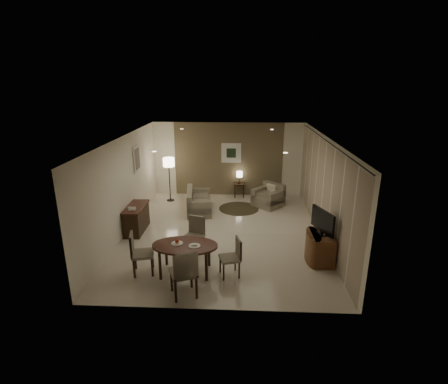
# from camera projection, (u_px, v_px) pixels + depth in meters

# --- Properties ---
(room_shell) EXTENTS (5.50, 7.00, 2.70)m
(room_shell) POSITION_uv_depth(u_px,v_px,m) (224.00, 183.00, 9.91)
(room_shell) COLOR beige
(room_shell) RESTS_ON ground
(taupe_accent) EXTENTS (3.96, 0.03, 2.70)m
(taupe_accent) POSITION_uv_depth(u_px,v_px,m) (228.00, 159.00, 12.84)
(taupe_accent) COLOR brown
(taupe_accent) RESTS_ON wall_back
(curtain_wall) EXTENTS (0.08, 6.70, 2.58)m
(curtain_wall) POSITION_uv_depth(u_px,v_px,m) (323.00, 190.00, 9.41)
(curtain_wall) COLOR #C0AE96
(curtain_wall) RESTS_ON wall_right
(curtain_rod) EXTENTS (0.03, 6.80, 0.03)m
(curtain_rod) POSITION_uv_depth(u_px,v_px,m) (327.00, 141.00, 9.01)
(curtain_rod) COLOR black
(curtain_rod) RESTS_ON wall_right
(art_back_frame) EXTENTS (0.72, 0.03, 0.72)m
(art_back_frame) POSITION_uv_depth(u_px,v_px,m) (231.00, 153.00, 12.74)
(art_back_frame) COLOR silver
(art_back_frame) RESTS_ON wall_back
(art_back_canvas) EXTENTS (0.34, 0.01, 0.34)m
(art_back_canvas) POSITION_uv_depth(u_px,v_px,m) (231.00, 153.00, 12.72)
(art_back_canvas) COLOR black
(art_back_canvas) RESTS_ON wall_back
(art_left_frame) EXTENTS (0.03, 0.60, 0.80)m
(art_left_frame) POSITION_uv_depth(u_px,v_px,m) (137.00, 159.00, 10.65)
(art_left_frame) COLOR silver
(art_left_frame) RESTS_ON wall_left
(art_left_canvas) EXTENTS (0.01, 0.46, 0.64)m
(art_left_canvas) POSITION_uv_depth(u_px,v_px,m) (137.00, 159.00, 10.65)
(art_left_canvas) COLOR gray
(art_left_canvas) RESTS_ON wall_left
(downlight_nl) EXTENTS (0.10, 0.10, 0.01)m
(downlight_nl) POSITION_uv_depth(u_px,v_px,m) (154.00, 152.00, 7.48)
(downlight_nl) COLOR white
(downlight_nl) RESTS_ON ceiling
(downlight_nr) EXTENTS (0.10, 0.10, 0.01)m
(downlight_nr) POSITION_uv_depth(u_px,v_px,m) (286.00, 153.00, 7.34)
(downlight_nr) COLOR white
(downlight_nr) RESTS_ON ceiling
(downlight_fl) EXTENTS (0.10, 0.10, 0.01)m
(downlight_fl) POSITION_uv_depth(u_px,v_px,m) (182.00, 129.00, 10.90)
(downlight_fl) COLOR white
(downlight_fl) RESTS_ON ceiling
(downlight_fr) EXTENTS (0.10, 0.10, 0.01)m
(downlight_fr) POSITION_uv_depth(u_px,v_px,m) (272.00, 130.00, 10.76)
(downlight_fr) COLOR white
(downlight_fr) RESTS_ON ceiling
(console_desk) EXTENTS (0.48, 1.20, 0.75)m
(console_desk) POSITION_uv_depth(u_px,v_px,m) (137.00, 219.00, 9.95)
(console_desk) COLOR #4B2418
(console_desk) RESTS_ON floor
(telephone) EXTENTS (0.20, 0.14, 0.09)m
(telephone) POSITION_uv_depth(u_px,v_px,m) (132.00, 208.00, 9.54)
(telephone) COLOR white
(telephone) RESTS_ON console_desk
(tv_cabinet) EXTENTS (0.48, 0.90, 0.70)m
(tv_cabinet) POSITION_uv_depth(u_px,v_px,m) (321.00, 247.00, 8.30)
(tv_cabinet) COLOR brown
(tv_cabinet) RESTS_ON floor
(flat_tv) EXTENTS (0.36, 0.85, 0.60)m
(flat_tv) POSITION_uv_depth(u_px,v_px,m) (323.00, 221.00, 8.09)
(flat_tv) COLOR black
(flat_tv) RESTS_ON tv_cabinet
(dining_table) EXTENTS (1.46, 0.91, 0.68)m
(dining_table) POSITION_uv_depth(u_px,v_px,m) (185.00, 259.00, 7.80)
(dining_table) COLOR #4B2418
(dining_table) RESTS_ON floor
(chair_near) EXTENTS (0.65, 0.65, 1.04)m
(chair_near) POSITION_uv_depth(u_px,v_px,m) (183.00, 272.00, 6.92)
(chair_near) COLOR gray
(chair_near) RESTS_ON floor
(chair_far) EXTENTS (0.58, 0.58, 0.94)m
(chair_far) POSITION_uv_depth(u_px,v_px,m) (193.00, 237.00, 8.58)
(chair_far) COLOR gray
(chair_far) RESTS_ON floor
(chair_left) EXTENTS (0.56, 0.56, 0.97)m
(chair_left) POSITION_uv_depth(u_px,v_px,m) (143.00, 253.00, 7.74)
(chair_left) COLOR gray
(chair_left) RESTS_ON floor
(chair_right) EXTENTS (0.52, 0.52, 0.87)m
(chair_right) POSITION_uv_depth(u_px,v_px,m) (230.00, 258.00, 7.65)
(chair_right) COLOR gray
(chair_right) RESTS_ON floor
(plate_a) EXTENTS (0.26, 0.26, 0.02)m
(plate_a) POSITION_uv_depth(u_px,v_px,m) (177.00, 243.00, 7.75)
(plate_a) COLOR white
(plate_a) RESTS_ON dining_table
(plate_b) EXTENTS (0.26, 0.26, 0.02)m
(plate_b) POSITION_uv_depth(u_px,v_px,m) (194.00, 246.00, 7.63)
(plate_b) COLOR white
(plate_b) RESTS_ON dining_table
(fruit_apple) EXTENTS (0.09, 0.09, 0.09)m
(fruit_apple) POSITION_uv_depth(u_px,v_px,m) (177.00, 241.00, 7.73)
(fruit_apple) COLOR red
(fruit_apple) RESTS_ON plate_a
(napkin) EXTENTS (0.12, 0.08, 0.03)m
(napkin) POSITION_uv_depth(u_px,v_px,m) (194.00, 245.00, 7.62)
(napkin) COLOR white
(napkin) RESTS_ON plate_b
(round_rug) EXTENTS (1.34, 1.34, 0.01)m
(round_rug) POSITION_uv_depth(u_px,v_px,m) (239.00, 208.00, 11.78)
(round_rug) COLOR #3F3623
(round_rug) RESTS_ON floor
(sofa) EXTENTS (1.62, 0.95, 0.72)m
(sofa) POSITION_uv_depth(u_px,v_px,m) (199.00, 201.00, 11.48)
(sofa) COLOR gray
(sofa) RESTS_ON floor
(armchair) EXTENTS (1.19, 1.19, 0.77)m
(armchair) POSITION_uv_depth(u_px,v_px,m) (268.00, 195.00, 11.91)
(armchair) COLOR gray
(armchair) RESTS_ON floor
(side_table) EXTENTS (0.40, 0.40, 0.51)m
(side_table) POSITION_uv_depth(u_px,v_px,m) (239.00, 190.00, 12.94)
(side_table) COLOR #321F10
(side_table) RESTS_ON floor
(table_lamp) EXTENTS (0.22, 0.22, 0.50)m
(table_lamp) POSITION_uv_depth(u_px,v_px,m) (239.00, 177.00, 12.78)
(table_lamp) COLOR #FFEAC1
(table_lamp) RESTS_ON side_table
(floor_lamp) EXTENTS (0.40, 0.40, 1.56)m
(floor_lamp) POSITION_uv_depth(u_px,v_px,m) (170.00, 180.00, 12.34)
(floor_lamp) COLOR #FFE5B7
(floor_lamp) RESTS_ON floor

